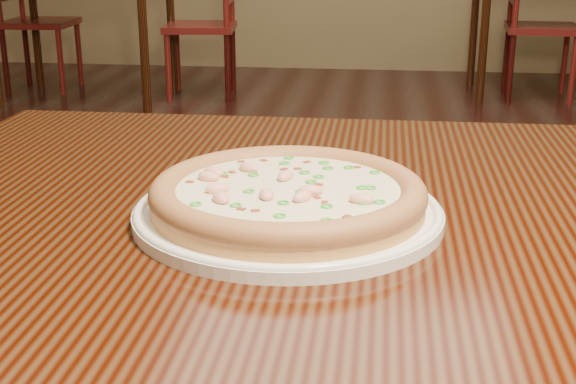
# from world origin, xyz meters

# --- Properties ---
(hero_table) EXTENTS (1.20, 0.80, 0.75)m
(hero_table) POSITION_xyz_m (0.21, -0.70, 0.65)
(hero_table) COLOR black
(hero_table) RESTS_ON ground
(plate) EXTENTS (0.31, 0.31, 0.02)m
(plate) POSITION_xyz_m (0.09, -0.75, 0.76)
(plate) COLOR white
(plate) RESTS_ON hero_table
(pizza) EXTENTS (0.28, 0.28, 0.03)m
(pizza) POSITION_xyz_m (0.09, -0.75, 0.78)
(pizza) COLOR #C88947
(pizza) RESTS_ON plate
(chair_a) EXTENTS (0.44, 0.44, 0.95)m
(chair_a) POSITION_xyz_m (-2.09, 3.50, 0.44)
(chair_a) COLOR #511312
(chair_a) RESTS_ON ground
(chair_b) EXTENTS (0.46, 0.46, 0.95)m
(chair_b) POSITION_xyz_m (-0.90, 3.41, 0.44)
(chair_b) COLOR #511312
(chair_b) RESTS_ON ground
(chair_c) EXTENTS (0.45, 0.45, 0.95)m
(chair_c) POSITION_xyz_m (1.07, 3.60, 0.44)
(chair_c) COLOR #511312
(chair_c) RESTS_ON ground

